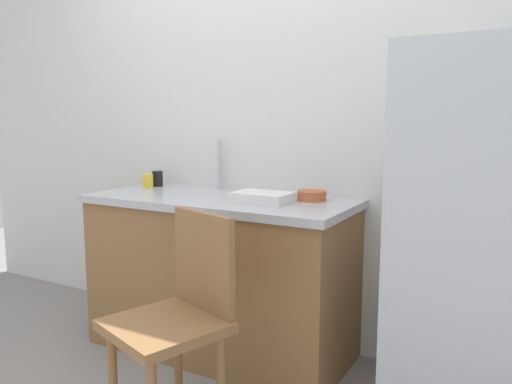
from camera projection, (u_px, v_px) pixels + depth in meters
name	position (u px, v px, depth m)	size (l,w,h in m)	color
back_wall	(263.00, 117.00, 2.83)	(4.80, 0.10, 2.53)	silver
cabinet_base	(220.00, 278.00, 2.69)	(1.39, 0.60, 0.81)	olive
countertop	(219.00, 201.00, 2.63)	(1.43, 0.64, 0.04)	#B7B7BC
faucet	(220.00, 164.00, 2.90)	(0.02, 0.02, 0.29)	#B7B7BC
refrigerator	(472.00, 238.00, 2.03)	(0.59, 0.62, 1.54)	silver
chair	(178.00, 315.00, 1.93)	(0.51, 0.51, 0.89)	olive
dish_tray	(263.00, 197.00, 2.45)	(0.28, 0.20, 0.05)	white
terracotta_bowl	(312.00, 196.00, 2.51)	(0.15, 0.15, 0.05)	#B25B33
cup_black	(157.00, 179.00, 3.05)	(0.07, 0.07, 0.09)	black
cup_yellow	(148.00, 181.00, 2.98)	(0.06, 0.06, 0.08)	yellow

